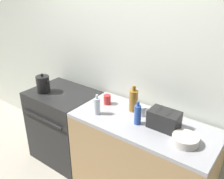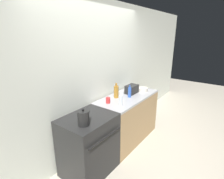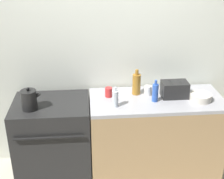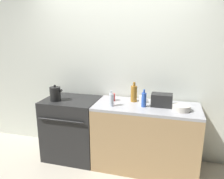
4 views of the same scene
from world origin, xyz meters
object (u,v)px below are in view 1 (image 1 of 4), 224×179
bottle_blue (138,114)px  bowl (185,140)px  stove (65,125)px  cup_white (142,111)px  bottle_clear (97,106)px  kettle (43,84)px  toaster (164,119)px  bottle_amber (133,100)px  cup_red (108,100)px

bottle_blue → bowl: 0.47m
stove → cup_white: 1.14m
bottle_clear → cup_white: size_ratio=2.10×
cup_white → bowl: bearing=-19.5°
kettle → toaster: (1.46, 0.15, -0.02)m
bowl → bottle_amber: bearing=161.6°
bottle_clear → kettle: bearing=178.9°
cup_red → bowl: size_ratio=0.46×
kettle → bottle_amber: (1.08, 0.25, 0.02)m
bottle_clear → cup_red: size_ratio=2.07×
stove → bottle_clear: (0.65, -0.13, 0.53)m
stove → bottle_blue: bearing=-2.5°
kettle → bottle_amber: 1.11m
bottle_clear → cup_white: (0.37, 0.24, -0.04)m
bottle_clear → bottle_amber: bottle_amber is taller
stove → cup_red: bearing=9.2°
stove → cup_white: size_ratio=9.19×
toaster → bottle_clear: bearing=-165.2°
cup_white → bowl: cup_white is taller
kettle → toaster: 1.47m
bottle_blue → cup_red: 0.48m
bottle_amber → bowl: bottle_amber is taller
cup_white → cup_red: size_ratio=0.98×
stove → toaster: size_ratio=3.38×
stove → bowl: size_ratio=4.19×
bottle_clear → cup_white: 0.44m
stove → cup_red: 0.79m
cup_red → bottle_clear: bearing=-78.8°
kettle → stove: bearing=31.5°
stove → kettle: 0.58m
cup_white → bottle_clear: bearing=-147.2°
toaster → bowl: 0.27m
bottle_blue → cup_white: bottle_blue is taller
bowl → kettle: bearing=-178.6°
cup_white → cup_red: (-0.42, -0.01, 0.00)m
cup_white → bottle_amber: bearing=166.3°
kettle → cup_red: kettle is taller
stove → bottle_clear: 0.85m
bottle_clear → bowl: (0.88, 0.06, -0.05)m
stove → bottle_clear: bearing=-11.2°
toaster → bowl: size_ratio=1.24×
stove → toaster: (1.28, 0.04, 0.53)m
kettle → cup_red: size_ratio=2.28×
bottle_clear → bottle_blue: 0.42m
kettle → cup_white: 1.22m
stove → kettle: bearing=-148.5°
stove → kettle: kettle is taller
cup_white → bowl: 0.54m
stove → cup_red: size_ratio=9.05×
stove → kettle: (-0.18, -0.11, 0.54)m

